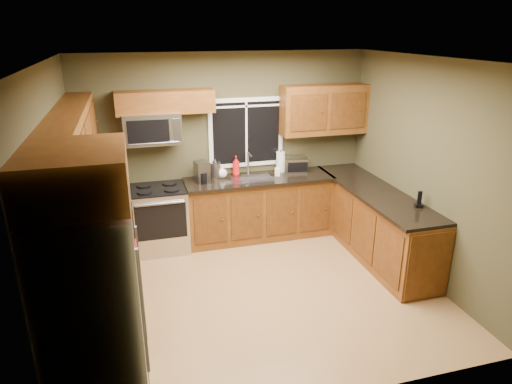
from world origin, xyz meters
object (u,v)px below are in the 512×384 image
microwave (152,128)px  kettle (215,169)px  coffee_maker (202,173)px  soap_bottle_a (236,166)px  paper_towel_roll (281,162)px  soap_bottle_c (222,171)px  refrigerator (94,311)px  range (160,218)px  toaster_oven (295,165)px  soap_bottle_b (278,170)px  cordless_phone (419,202)px

microwave → kettle: bearing=3.0°
coffee_maker → kettle: 0.25m
coffee_maker → soap_bottle_a: (0.54, 0.19, 0.01)m
kettle → coffee_maker: bearing=-147.5°
microwave → paper_towel_roll: bearing=2.3°
microwave → soap_bottle_a: microwave is taller
kettle → soap_bottle_c: 0.11m
refrigerator → range: bearing=76.0°
refrigerator → toaster_oven: refrigerator is taller
soap_bottle_b → soap_bottle_a: bearing=161.0°
range → paper_towel_roll: 1.97m
coffee_maker → kettle: coffee_maker is taller
range → soap_bottle_a: (1.17, 0.23, 0.62)m
toaster_oven → cordless_phone: bearing=-61.1°
coffee_maker → soap_bottle_b: coffee_maker is taller
range → kettle: size_ratio=3.25×
range → soap_bottle_a: 1.34m
range → toaster_oven: (2.06, 0.15, 0.58)m
refrigerator → coffee_maker: (1.32, 2.81, 0.18)m
refrigerator → toaster_oven: size_ratio=4.61×
microwave → paper_towel_roll: size_ratio=2.23×
coffee_maker → paper_towel_roll: bearing=7.8°
soap_bottle_b → coffee_maker: bearing=179.3°
range → soap_bottle_a: size_ratio=3.23×
toaster_oven → soap_bottle_b: bearing=-159.3°
soap_bottle_b → soap_bottle_c: (-0.80, 0.14, 0.01)m
toaster_oven → cordless_phone: size_ratio=1.92×
range → microwave: (-0.00, 0.14, 1.26)m
range → soap_bottle_c: bearing=10.2°
paper_towel_roll → microwave: bearing=-177.7°
refrigerator → range: 2.89m
toaster_oven → soap_bottle_a: (-0.89, 0.08, 0.03)m
coffee_maker → kettle: bearing=32.5°
range → coffee_maker: coffee_maker is taller
refrigerator → soap_bottle_a: size_ratio=6.21×
soap_bottle_c → toaster_oven: bearing=-1.2°
refrigerator → toaster_oven: bearing=46.7°
toaster_oven → soap_bottle_b: size_ratio=2.28×
toaster_oven → coffee_maker: bearing=-175.9°
refrigerator → soap_bottle_a: 3.53m
microwave → toaster_oven: (2.06, 0.01, -0.68)m
refrigerator → cordless_phone: refrigerator is taller
coffee_maker → cordless_phone: size_ratio=1.47×
microwave → soap_bottle_b: (1.75, -0.11, -0.70)m
coffee_maker → refrigerator: bearing=-115.2°
toaster_oven → cordless_phone: (0.97, -1.76, -0.05)m
toaster_oven → paper_towel_roll: bearing=162.9°
soap_bottle_a → refrigerator: bearing=-121.8°
microwave → soap_bottle_a: 1.34m
coffee_maker → kettle: (0.21, 0.14, -0.01)m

